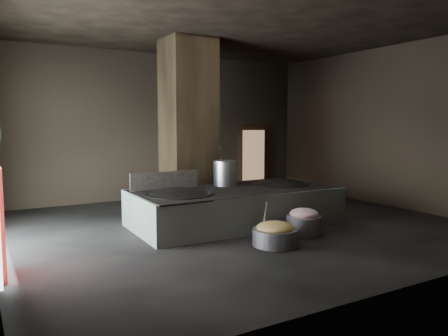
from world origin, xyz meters
TOP-DOWN VIEW (x-y plane):
  - floor at (0.00, 0.00)m, footprint 10.00×9.00m
  - ceiling at (0.00, 0.00)m, footprint 10.00×9.00m
  - back_wall at (0.00, 4.55)m, footprint 10.00×0.10m
  - front_wall at (0.00, -4.55)m, footprint 10.00×0.10m
  - right_wall at (5.05, 0.00)m, footprint 0.10×9.00m
  - pillar at (-0.30, 1.90)m, footprint 1.20×1.20m
  - hearth_platform at (0.06, 0.14)m, footprint 4.78×2.35m
  - platform_cap at (0.06, 0.14)m, footprint 4.64×2.23m
  - wok_left at (-1.39, 0.09)m, footprint 1.49×1.49m
  - wok_left_rim at (-1.39, 0.09)m, footprint 1.52×1.52m
  - wok_right at (1.41, 0.19)m, footprint 1.39×1.39m
  - wok_right_rim at (1.41, 0.19)m, footprint 1.42×1.42m
  - stock_pot at (0.11, 0.69)m, footprint 0.58×0.58m
  - splash_guard at (-1.39, 0.89)m, footprint 1.65×0.09m
  - cook at (0.79, 2.45)m, footprint 0.69×0.49m
  - veg_basin at (-0.23, -1.81)m, footprint 0.90×0.90m
  - veg_fill at (-0.23, -1.81)m, footprint 0.72×0.72m
  - ladle at (-0.38, -1.66)m, footprint 0.16×0.33m
  - meat_basin at (0.77, -1.47)m, footprint 0.95×0.95m
  - meat_fill at (0.77, -1.47)m, footprint 0.61×0.61m
  - doorway_near at (1.20, 4.45)m, footprint 1.18×0.08m
  - doorway_near_glow at (1.23, 4.49)m, footprint 0.89×0.04m
  - doorway_far at (3.60, 4.45)m, footprint 1.18×0.08m
  - doorway_far_glow at (3.41, 4.35)m, footprint 0.89×0.04m
  - pavilion_sliver at (-4.88, -1.10)m, footprint 0.05×0.90m

SIDE VIEW (x-z plane):
  - floor at x=0.00m, z-range -0.10..0.00m
  - veg_basin at x=-0.23m, z-range 0.00..0.32m
  - meat_basin at x=0.77m, z-range 0.00..0.40m
  - veg_fill at x=-0.23m, z-range 0.24..0.46m
  - hearth_platform at x=0.06m, z-range 0.00..0.82m
  - meat_fill at x=0.77m, z-range 0.33..0.57m
  - ladle at x=-0.38m, z-range 0.24..0.86m
  - wok_left at x=-1.39m, z-range 0.54..0.96m
  - wok_right at x=1.41m, z-range 0.55..0.95m
  - platform_cap at x=0.06m, z-range 0.80..0.83m
  - wok_left_rim at x=-1.39m, z-range 0.79..0.85m
  - wok_right_rim at x=1.41m, z-range 0.79..0.85m
  - pavilion_sliver at x=-4.88m, z-range 0.00..1.70m
  - cook at x=0.79m, z-range 0.00..1.76m
  - splash_guard at x=-1.39m, z-range 0.82..1.24m
  - doorway_near_glow at x=1.23m, z-range 0.00..2.10m
  - doorway_far_glow at x=3.41m, z-range -0.01..2.11m
  - doorway_near at x=1.20m, z-range -0.09..2.29m
  - doorway_far at x=3.60m, z-range -0.09..2.29m
  - stock_pot at x=0.11m, z-range 0.82..1.44m
  - back_wall at x=0.00m, z-range 0.00..4.50m
  - front_wall at x=0.00m, z-range 0.00..4.50m
  - right_wall at x=5.05m, z-range 0.00..4.50m
  - pillar at x=-0.30m, z-range 0.00..4.50m
  - ceiling at x=0.00m, z-range 4.50..4.60m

